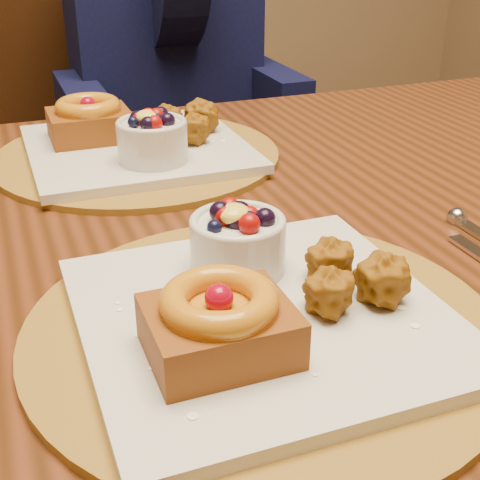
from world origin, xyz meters
name	(u,v)px	position (x,y,z in m)	size (l,w,h in m)	color
dining_table	(187,284)	(-0.09, -0.09, 0.68)	(1.60, 0.90, 0.76)	#341909
place_setting_near	(259,305)	(-0.10, -0.30, 0.78)	(0.38, 0.38, 0.08)	brown
place_setting_far	(135,142)	(-0.10, 0.13, 0.78)	(0.38, 0.38, 0.09)	brown
chair_far	(67,149)	(-0.12, 0.80, 0.56)	(0.51, 0.51, 1.01)	black
diner	(164,26)	(0.10, 0.71, 0.83)	(0.48, 0.47, 0.78)	black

